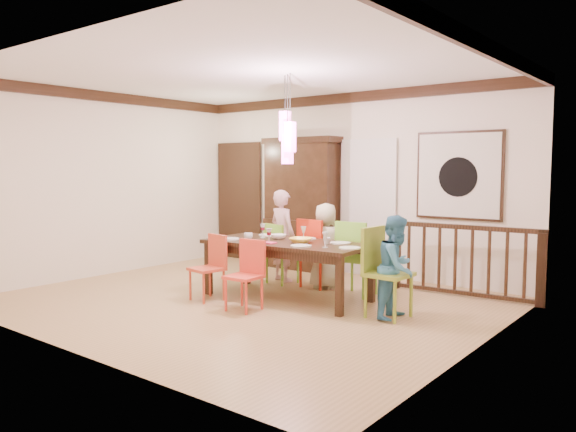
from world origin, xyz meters
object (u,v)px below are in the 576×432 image
Objects in this scene: person_end_right at (397,267)px; dining_table at (288,248)px; china_hutch at (301,203)px; balustrade at (463,259)px; chair_end_right at (389,266)px; chair_far_left at (282,249)px; person_far_mid at (326,246)px; person_far_left at (283,235)px.

dining_table is at bearing 85.78° from person_end_right.
balustrade is (2.94, -0.35, -0.61)m from china_hutch.
person_end_right is (-0.20, -1.51, 0.09)m from balustrade.
chair_end_right is 3.30m from china_hutch.
china_hutch is at bearing 52.02° from person_end_right.
china_hutch is 3.35m from person_end_right.
chair_end_right is 0.47× the size of china_hutch.
chair_far_left is at bearing -66.30° from china_hutch.
dining_table is 1.01× the size of china_hutch.
chair_end_right is 0.88× the size of person_end_right.
chair_end_right is at bearing 132.00° from person_far_mid.
balustrade is at bearing -154.19° from chair_far_left.
dining_table is 1.14m from person_far_left.
chair_end_right is 0.75× the size of person_far_left.
china_hutch is 1.82× the size of person_far_mid.
dining_table is at bearing 90.45° from chair_end_right.
person_far_left is (-2.26, 0.89, 0.10)m from chair_end_right.
china_hutch is at bearing -58.50° from person_far_mid.
person_far_left reaches higher than chair_far_left.
chair_end_right is at bearing 172.86° from person_far_left.
person_far_left is 2.50m from person_end_right.
balustrade is 1.75× the size of person_end_right.
person_far_mid is at bearing 58.12° from person_end_right.
person_far_mid reaches higher than chair_far_left.
chair_far_left is 2.27m from chair_end_right.
dining_table is at bearing 146.16° from person_far_left.
china_hutch is at bearing 56.53° from chair_end_right.
dining_table is at bearing -143.45° from balustrade.
person_far_mid is at bearing -168.64° from person_far_left.
china_hutch reaches higher than chair_far_left.
chair_far_left is 0.72m from person_far_mid.
balustrade is at bearing -151.31° from person_far_left.
china_hutch is 1.15m from person_far_left.
chair_end_right reaches higher than chair_far_left.
chair_far_left is 0.65× the size of person_far_left.
person_end_right is (2.74, -1.86, -0.52)m from china_hutch.
person_far_left is (-0.76, 0.85, 0.02)m from dining_table.
dining_table is 2.51× the size of chair_far_left.
chair_end_right reaches higher than balustrade.
chair_far_left is 0.40× the size of china_hutch.
chair_far_left is at bearing 129.02° from dining_table.
china_hutch reaches higher than dining_table.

